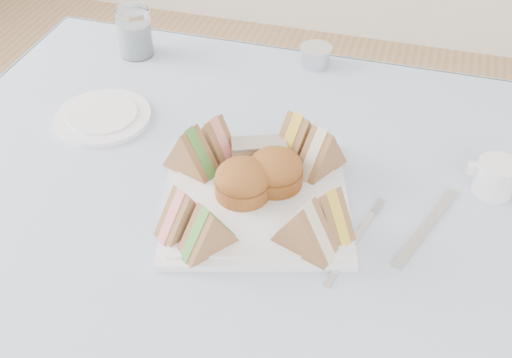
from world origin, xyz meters
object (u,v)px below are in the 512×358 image
(water_glass, at_px, (135,32))
(serving_plate, at_px, (256,200))
(table, at_px, (206,338))
(creamer_jug, at_px, (495,177))

(water_glass, bearing_deg, serving_plate, -45.18)
(table, bearing_deg, creamer_jug, 18.70)
(table, height_order, creamer_jug, creamer_jug)
(creamer_jug, bearing_deg, water_glass, 157.94)
(creamer_jug, bearing_deg, serving_plate, -163.21)
(table, relative_size, serving_plate, 3.10)
(table, xyz_separation_m, creamer_jug, (0.46, 0.16, 0.40))
(water_glass, bearing_deg, table, -55.09)
(table, distance_m, water_glass, 0.65)
(serving_plate, height_order, creamer_jug, creamer_jug)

